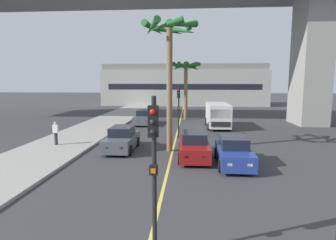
{
  "coord_description": "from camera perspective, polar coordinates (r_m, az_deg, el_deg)",
  "views": [
    {
      "loc": [
        1.08,
        -0.07,
        4.55
      ],
      "look_at": [
        0.0,
        14.0,
        2.6
      ],
      "focal_mm": 30.15,
      "sensor_mm": 36.0,
      "label": 1
    }
  ],
  "objects": [
    {
      "name": "sidewalk_left",
      "position": [
        19.0,
        -24.48,
        -6.47
      ],
      "size": [
        4.8,
        80.0,
        0.15
      ],
      "primitive_type": "cube",
      "color": "#9E9991",
      "rests_on": "ground"
    },
    {
      "name": "lane_stripe_center",
      "position": [
        24.52,
        1.8,
        -2.81
      ],
      "size": [
        0.14,
        56.0,
        0.01
      ],
      "primitive_type": "cube",
      "color": "#DBCC4C",
      "rests_on": "ground"
    },
    {
      "name": "pier_building_backdrop",
      "position": [
        54.82,
        3.3,
        7.04
      ],
      "size": [
        30.56,
        8.04,
        7.66
      ],
      "color": "#ADB2A8",
      "rests_on": "ground"
    },
    {
      "name": "car_queue_front",
      "position": [
        29.86,
        -4.85,
        0.48
      ],
      "size": [
        1.84,
        4.1,
        1.56
      ],
      "color": "#4C5156",
      "rests_on": "ground"
    },
    {
      "name": "car_queue_second",
      "position": [
        18.97,
        -9.32,
        -3.88
      ],
      "size": [
        1.84,
        4.1,
        1.56
      ],
      "color": "#4C5156",
      "rests_on": "ground"
    },
    {
      "name": "car_queue_third",
      "position": [
        15.83,
        13.12,
        -6.34
      ],
      "size": [
        1.87,
        4.12,
        1.56
      ],
      "color": "navy",
      "rests_on": "ground"
    },
    {
      "name": "car_queue_fourth",
      "position": [
        16.79,
        5.31,
        -5.34
      ],
      "size": [
        1.89,
        4.13,
        1.56
      ],
      "color": "maroon",
      "rests_on": "ground"
    },
    {
      "name": "delivery_van",
      "position": [
        28.01,
        10.02,
        1.06
      ],
      "size": [
        2.21,
        5.27,
        2.36
      ],
      "color": "silver",
      "rests_on": "ground"
    },
    {
      "name": "traffic_light_median_near",
      "position": [
        6.96,
        -2.88,
        -7.45
      ],
      "size": [
        0.24,
        0.37,
        4.2
      ],
      "color": "black",
      "rests_on": "ground"
    },
    {
      "name": "traffic_light_median_far",
      "position": [
        22.51,
        2.15,
        3.19
      ],
      "size": [
        0.24,
        0.37,
        4.2
      ],
      "color": "black",
      "rests_on": "ground"
    },
    {
      "name": "palm_tree_near_median",
      "position": [
        33.43,
        3.64,
        9.59
      ],
      "size": [
        3.43,
        3.48,
        6.83
      ],
      "color": "brown",
      "rests_on": "ground"
    },
    {
      "name": "palm_tree_mid_median",
      "position": [
        18.2,
        0.35,
        15.12
      ],
      "size": [
        3.53,
        3.59,
        8.36
      ],
      "color": "brown",
      "rests_on": "ground"
    },
    {
      "name": "pedestrian_near_crosswalk",
      "position": [
        21.08,
        -21.76,
        -2.4
      ],
      "size": [
        0.34,
        0.22,
        1.62
      ],
      "color": "#2D2D38",
      "rests_on": "sidewalk_left"
    }
  ]
}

